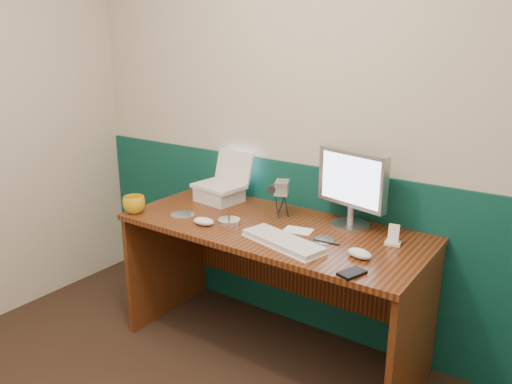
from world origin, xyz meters
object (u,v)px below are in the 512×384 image
Objects in this scene: desk at (272,290)px; camcorder at (282,197)px; laptop at (219,169)px; keyboard at (283,242)px; mug at (134,205)px; monitor at (352,190)px.

desk is 0.51m from camcorder.
laptop is at bearing 153.47° from camcorder.
laptop is 0.77m from keyboard.
laptop is 0.65× the size of keyboard.
laptop is at bearing 161.68° from desk.
keyboard is at bearing 5.69° from mug.
desk is at bearing 148.39° from keyboard.
desk is 0.70m from monitor.
mug is at bearing -173.60° from camcorder.
mug is 0.55× the size of camcorder.
keyboard is at bearing -80.93° from camcorder.
keyboard is 1.92× the size of camcorder.
camcorder is (0.71, 0.42, 0.06)m from mug.
keyboard is at bearing -45.72° from desk.
desk is at bearing -133.23° from monitor.
mug is (-1.08, -0.49, -0.15)m from monitor.
mug is at bearing -159.64° from desk.
camcorder reaches higher than desk.
monitor reaches higher than desk.
laptop reaches higher than mug.
monitor is 0.47m from keyboard.
mug is (-0.25, -0.44, -0.15)m from laptop.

